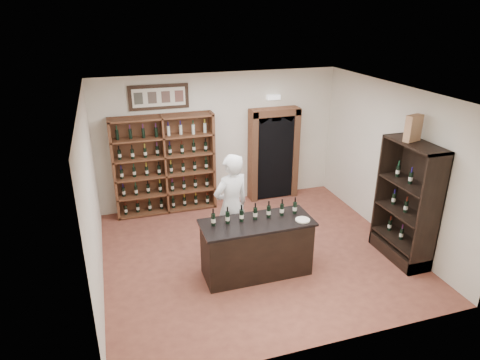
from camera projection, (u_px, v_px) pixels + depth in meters
name	position (u px, v px, depth m)	size (l,w,h in m)	color
floor	(256.00, 253.00, 8.04)	(5.50, 5.50, 0.00)	brown
ceiling	(258.00, 93.00, 6.90)	(5.50, 5.50, 0.00)	white
wall_back	(220.00, 140.00, 9.68)	(5.50, 0.04, 3.00)	silver
wall_left	(92.00, 199.00, 6.70)	(0.04, 5.00, 3.00)	silver
wall_right	(391.00, 163.00, 8.24)	(0.04, 5.00, 3.00)	silver
wine_shelf	(164.00, 165.00, 9.32)	(2.20, 0.38, 2.20)	brown
framed_picture	(159.00, 97.00, 8.89)	(1.25, 0.04, 0.52)	black
arched_doorway	(273.00, 152.00, 10.01)	(1.17, 0.35, 2.17)	black
emergency_light	(274.00, 97.00, 9.61)	(0.30, 0.10, 0.10)	white
tasting_counter	(257.00, 248.00, 7.27)	(1.88, 0.78, 1.00)	black
counter_bottle_0	(213.00, 219.00, 6.92)	(0.07, 0.07, 0.30)	black
counter_bottle_1	(228.00, 217.00, 6.98)	(0.07, 0.07, 0.30)	black
counter_bottle_2	(242.00, 215.00, 7.05)	(0.07, 0.07, 0.30)	black
counter_bottle_3	(255.00, 213.00, 7.12)	(0.07, 0.07, 0.30)	black
counter_bottle_4	(269.00, 211.00, 7.18)	(0.07, 0.07, 0.30)	black
counter_bottle_5	(282.00, 210.00, 7.25)	(0.07, 0.07, 0.30)	black
counter_bottle_6	(295.00, 208.00, 7.32)	(0.07, 0.07, 0.30)	black
side_cabinet	(405.00, 220.00, 7.66)	(0.48, 1.20, 2.20)	black
shopkeeper	(231.00, 206.00, 7.64)	(0.72, 0.47, 1.97)	silver
plate	(303.00, 220.00, 7.11)	(0.24, 0.24, 0.02)	beige
wine_crate	(413.00, 128.00, 7.12)	(0.31, 0.13, 0.44)	#A67B57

